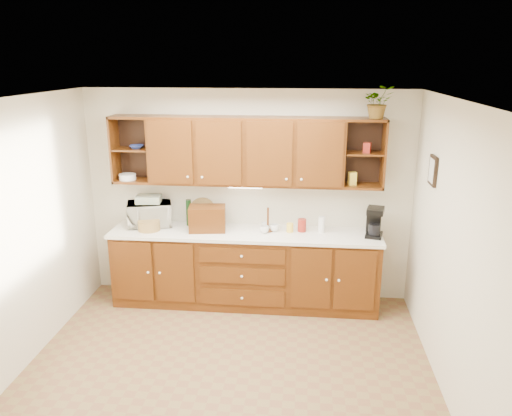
% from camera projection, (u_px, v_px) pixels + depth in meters
% --- Properties ---
extents(floor, '(4.00, 4.00, 0.00)m').
position_uv_depth(floor, '(228.00, 371.00, 4.87)').
color(floor, brown).
rests_on(floor, ground).
extents(ceiling, '(4.00, 4.00, 0.00)m').
position_uv_depth(ceiling, '(223.00, 100.00, 4.13)').
color(ceiling, white).
rests_on(ceiling, back_wall).
extents(back_wall, '(4.00, 0.00, 4.00)m').
position_uv_depth(back_wall, '(248.00, 196.00, 6.17)').
color(back_wall, beige).
rests_on(back_wall, floor).
extents(left_wall, '(0.00, 3.50, 3.50)m').
position_uv_depth(left_wall, '(15.00, 239.00, 4.69)').
color(left_wall, beige).
rests_on(left_wall, floor).
extents(right_wall, '(0.00, 3.50, 3.50)m').
position_uv_depth(right_wall, '(454.00, 255.00, 4.31)').
color(right_wall, beige).
rests_on(right_wall, floor).
extents(base_cabinets, '(3.20, 0.60, 0.90)m').
position_uv_depth(base_cabinets, '(245.00, 269.00, 6.13)').
color(base_cabinets, '#3C1D06').
rests_on(base_cabinets, floor).
extents(countertop, '(3.24, 0.64, 0.04)m').
position_uv_depth(countertop, '(245.00, 233.00, 5.98)').
color(countertop, white).
rests_on(countertop, base_cabinets).
extents(upper_cabinets, '(3.20, 0.33, 0.80)m').
position_uv_depth(upper_cabinets, '(247.00, 151.00, 5.84)').
color(upper_cabinets, '#3C1D06').
rests_on(upper_cabinets, back_wall).
extents(undercabinet_light, '(0.40, 0.05, 0.02)m').
position_uv_depth(undercabinet_light, '(245.00, 187.00, 5.91)').
color(undercabinet_light, white).
rests_on(undercabinet_light, upper_cabinets).
extents(framed_picture, '(0.03, 0.24, 0.30)m').
position_uv_depth(framed_picture, '(433.00, 171.00, 5.01)').
color(framed_picture, black).
rests_on(framed_picture, right_wall).
extents(wicker_basket, '(0.35, 0.35, 0.13)m').
position_uv_depth(wicker_basket, '(149.00, 225.00, 6.01)').
color(wicker_basket, '#A57F45').
rests_on(wicker_basket, countertop).
extents(microwave, '(0.61, 0.50, 0.29)m').
position_uv_depth(microwave, '(150.00, 214.00, 6.17)').
color(microwave, beige).
rests_on(microwave, countertop).
extents(towel_stack, '(0.32, 0.25, 0.09)m').
position_uv_depth(towel_stack, '(149.00, 199.00, 6.12)').
color(towel_stack, '#D8BA65').
rests_on(towel_stack, microwave).
extents(wine_bottle, '(0.08, 0.08, 0.33)m').
position_uv_depth(wine_bottle, '(189.00, 213.00, 6.16)').
color(wine_bottle, black).
rests_on(wine_bottle, countertop).
extents(woven_tray, '(0.34, 0.10, 0.34)m').
position_uv_depth(woven_tray, '(203.00, 223.00, 6.26)').
color(woven_tray, '#A57F45').
rests_on(woven_tray, countertop).
extents(bread_box, '(0.46, 0.32, 0.30)m').
position_uv_depth(bread_box, '(207.00, 219.00, 5.98)').
color(bread_box, '#3C1D06').
rests_on(bread_box, countertop).
extents(mug_tree, '(0.23, 0.25, 0.30)m').
position_uv_depth(mug_tree, '(268.00, 227.00, 5.98)').
color(mug_tree, '#3C1D06').
rests_on(mug_tree, countertop).
extents(canister_red, '(0.11, 0.11, 0.15)m').
position_uv_depth(canister_red, '(302.00, 225.00, 5.97)').
color(canister_red, maroon).
rests_on(canister_red, countertop).
extents(canister_white, '(0.10, 0.10, 0.19)m').
position_uv_depth(canister_white, '(322.00, 225.00, 5.93)').
color(canister_white, white).
rests_on(canister_white, countertop).
extents(canister_yellow, '(0.09, 0.09, 0.11)m').
position_uv_depth(canister_yellow, '(290.00, 228.00, 5.96)').
color(canister_yellow, yellow).
rests_on(canister_yellow, countertop).
extents(coffee_maker, '(0.24, 0.28, 0.35)m').
position_uv_depth(coffee_maker, '(375.00, 222.00, 5.79)').
color(coffee_maker, black).
rests_on(coffee_maker, countertop).
extents(bowl_stack, '(0.19, 0.19, 0.04)m').
position_uv_depth(bowl_stack, '(137.00, 147.00, 5.95)').
color(bowl_stack, navy).
rests_on(bowl_stack, upper_cabinets).
extents(plate_stack, '(0.20, 0.20, 0.07)m').
position_uv_depth(plate_stack, '(128.00, 177.00, 6.04)').
color(plate_stack, white).
rests_on(plate_stack, upper_cabinets).
extents(pantry_box_yellow, '(0.10, 0.09, 0.15)m').
position_uv_depth(pantry_box_yellow, '(352.00, 179.00, 5.78)').
color(pantry_box_yellow, yellow).
rests_on(pantry_box_yellow, upper_cabinets).
extents(pantry_box_red, '(0.10, 0.09, 0.12)m').
position_uv_depth(pantry_box_red, '(367.00, 148.00, 5.66)').
color(pantry_box_red, maroon).
rests_on(pantry_box_red, upper_cabinets).
extents(potted_plant, '(0.37, 0.34, 0.36)m').
position_uv_depth(potted_plant, '(378.00, 102.00, 5.47)').
color(potted_plant, '#999999').
rests_on(potted_plant, upper_cabinets).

